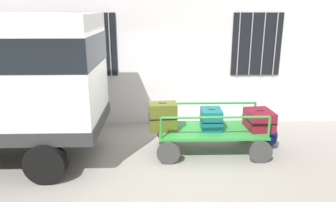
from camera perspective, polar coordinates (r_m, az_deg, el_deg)
ground_plane at (r=6.30m, az=0.14°, el=-10.44°), size 40.00×40.00×0.00m
building_wall at (r=7.88m, az=-0.34°, el=13.84°), size 12.00×0.38×5.00m
luggage_cart at (r=6.52m, az=7.71°, el=-5.87°), size 2.20×1.10×0.49m
cart_railing at (r=6.36m, az=7.86°, el=-2.08°), size 2.07×0.97×0.43m
suitcase_left_bottom at (r=6.30m, az=-0.95°, el=-2.82°), size 0.58×0.43×0.56m
suitcase_midleft_bottom at (r=6.43m, az=7.78°, el=-3.24°), size 0.41×0.50×0.42m
suitcase_center_bottom at (r=6.66m, az=16.11°, el=-3.24°), size 0.55×0.65×0.38m
backpack at (r=7.13m, az=18.10°, el=-6.09°), size 0.27×0.22×0.44m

